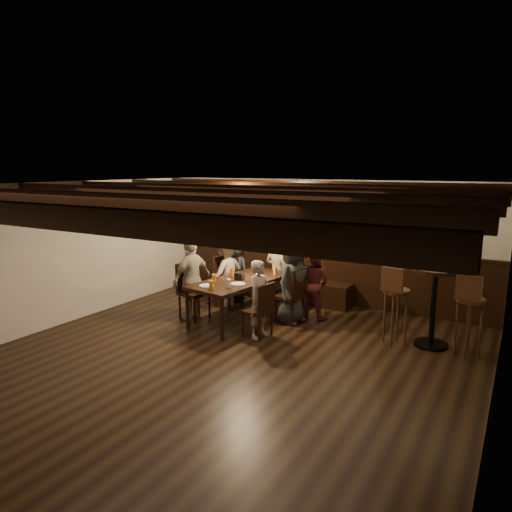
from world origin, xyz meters
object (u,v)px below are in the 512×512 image
Objects in this scene: chair_left_far at (194,302)px; person_right_near at (292,282)px; person_bench_centre at (277,272)px; bar_stool_left at (395,315)px; chair_right_far at (258,320)px; person_left_near at (226,272)px; person_bench_left at (236,270)px; high_top_table at (434,295)px; person_bench_right at (313,283)px; bar_stool_right at (468,326)px; dining_table at (241,283)px; chair_right_near at (290,305)px; chair_left_near at (228,291)px; person_left_far at (192,279)px; person_right_far at (260,299)px.

person_right_near is (1.58, 0.70, 0.42)m from chair_left_far.
chair_left_far is 1.71m from person_bench_centre.
person_bench_centre is at bearing 172.12° from bar_stool_left.
chair_right_far is (1.43, -0.19, -0.03)m from chair_left_far.
person_left_near is at bearing 90.00° from person_right_near.
high_top_table is (3.84, -0.56, 0.17)m from person_bench_left.
chair_right_far is 0.74× the size of high_top_table.
person_bench_right is 2.61m from bar_stool_right.
person_bench_left is at bearing -161.57° from person_left_near.
dining_table is 1.27m from person_bench_left.
chair_left_far is 1.03× the size of chair_right_near.
person_right_near is (-0.21, -0.43, 0.09)m from person_bench_right.
chair_right_near is 1.52m from person_left_near.
dining_table is 1.44× the size of person_right_near.
chair_left_near is at bearing 179.97° from chair_left_far.
bar_stool_left is at bearing 107.55° from person_left_far.
person_bench_right is at bearing -180.00° from person_bench_left.
high_top_table is 0.99× the size of bar_stool_left.
person_right_far is at bearing -155.83° from bar_stool_right.
person_left_far reaches higher than chair_left_near.
person_bench_right is at bearing -18.43° from person_right_near.
person_right_near reaches higher than bar_stool_right.
chair_left_far is 0.69× the size of person_right_near.
person_bench_centre is 0.96m from person_right_near.
bar_stool_right is (4.37, 0.64, -0.26)m from person_left_far.
bar_stool_right is (4.22, -0.25, 0.15)m from chair_left_near.
person_bench_left is 0.99× the size of person_right_far.
person_right_far is 1.03× the size of high_top_table.
chair_left_far is 0.83× the size of high_top_table.
high_top_table is 0.64m from bar_stool_left.
dining_table is 1.70× the size of bar_stool_right.
chair_left_far is at bearing 90.00° from person_right_far.
person_left_far reaches higher than dining_table.
person_bench_left is at bearing 135.00° from dining_table.
person_right_far is (1.46, -0.19, 0.31)m from chair_left_far.
chair_left_far is at bearing -168.20° from high_top_table.
person_right_near is at bearing 164.74° from person_bench_left.
person_right_far is 1.02× the size of bar_stool_right.
person_bench_right is 2.09m from high_top_table.
chair_left_near is 0.67× the size of person_right_near.
chair_right_near is 1.81m from bar_stool_left.
person_bench_centre is 0.95× the size of person_left_far.
chair_left_near is at bearing 57.97° from chair_right_far.
chair_right_near is 1.77m from person_left_far.
bar_stool_left is at bearing -157.59° from high_top_table.
high_top_table is (2.93, -0.59, 0.11)m from person_bench_centre.
chair_left_far is 1.50m from person_right_far.
person_bench_left is 2.13m from person_right_far.
person_left_far is (-0.12, -0.89, 0.04)m from person_left_near.
chair_left_near is 0.68× the size of person_left_far.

